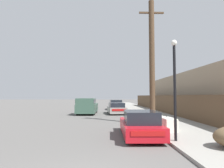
{
  "coord_description": "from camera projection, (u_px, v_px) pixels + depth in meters",
  "views": [
    {
      "loc": [
        0.53,
        -3.67,
        2.04
      ],
      "look_at": [
        1.03,
        12.46,
        2.99
      ],
      "focal_mm": 32.0,
      "sensor_mm": 36.0,
      "label": 1
    }
  ],
  "objects": [
    {
      "name": "parked_sports_car_red",
      "position": [
        140.0,
        125.0,
        9.99
      ],
      "size": [
        1.85,
        4.45,
        1.3
      ],
      "rotation": [
        0.0,
        0.0,
        -0.02
      ],
      "color": "red",
      "rests_on": "ground"
    },
    {
      "name": "sidewalk_curb",
      "position": [
        141.0,
        110.0,
        27.14
      ],
      "size": [
        4.2,
        63.0,
        0.12
      ],
      "primitive_type": "cube",
      "color": "gray",
      "rests_on": "ground"
    },
    {
      "name": "wooden_fence",
      "position": [
        167.0,
        104.0,
        21.99
      ],
      "size": [
        0.08,
        39.94,
        1.98
      ],
      "primitive_type": "cube",
      "color": "brown",
      "rests_on": "sidewalk_curb"
    },
    {
      "name": "street_lamp",
      "position": [
        175.0,
        81.0,
        8.64
      ],
      "size": [
        0.26,
        0.26,
        4.37
      ],
      "color": "black",
      "rests_on": "sidewalk_curb"
    },
    {
      "name": "car_parked_mid",
      "position": [
        117.0,
        108.0,
        22.61
      ],
      "size": [
        2.1,
        4.36,
        1.26
      ],
      "rotation": [
        0.0,
        0.0,
        0.06
      ],
      "color": "gray",
      "rests_on": "ground"
    },
    {
      "name": "building_right_house",
      "position": [
        202.0,
        94.0,
        22.99
      ],
      "size": [
        6.0,
        21.56,
        4.52
      ],
      "primitive_type": "cube",
      "color": "gray",
      "rests_on": "ground"
    },
    {
      "name": "discarded_fridge",
      "position": [
        167.0,
        124.0,
        11.29
      ],
      "size": [
        0.75,
        1.73,
        0.71
      ],
      "rotation": [
        0.0,
        0.0,
        0.06
      ],
      "color": "silver",
      "rests_on": "sidewalk_curb"
    },
    {
      "name": "pickup_truck",
      "position": [
        87.0,
        106.0,
        22.33
      ],
      "size": [
        2.16,
        5.42,
        1.77
      ],
      "rotation": [
        0.0,
        0.0,
        3.11
      ],
      "color": "#385647",
      "rests_on": "ground"
    },
    {
      "name": "utility_pole",
      "position": [
        152.0,
        60.0,
        14.35
      ],
      "size": [
        1.8,
        0.4,
        8.86
      ],
      "color": "#4C3826",
      "rests_on": "sidewalk_curb"
    },
    {
      "name": "car_parked_far",
      "position": [
        116.0,
        105.0,
        29.31
      ],
      "size": [
        2.05,
        4.68,
        1.44
      ],
      "rotation": [
        0.0,
        0.0,
        0.05
      ],
      "color": "gray",
      "rests_on": "ground"
    }
  ]
}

